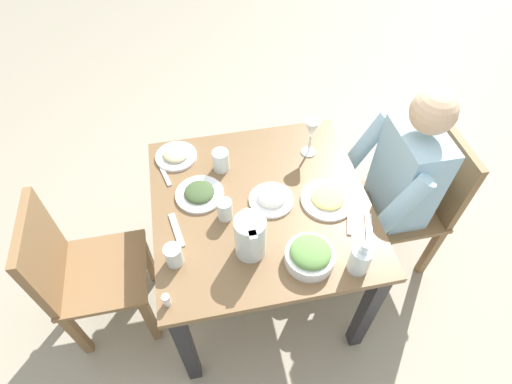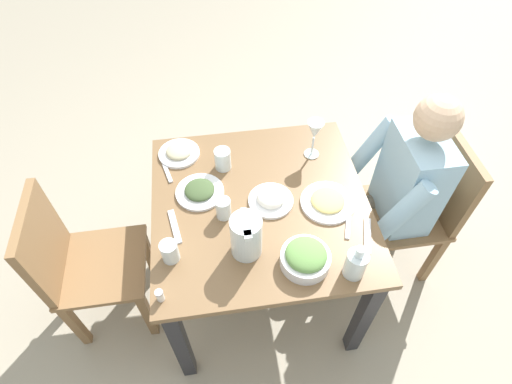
{
  "view_description": "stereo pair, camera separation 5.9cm",
  "coord_description": "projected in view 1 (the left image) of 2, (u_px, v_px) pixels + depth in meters",
  "views": [
    {
      "loc": [
        -1.06,
        0.24,
        2.11
      ],
      "look_at": [
        0.05,
        0.01,
        0.75
      ],
      "focal_mm": 28.87,
      "sensor_mm": 36.0,
      "label": 1
    },
    {
      "loc": [
        -1.07,
        0.18,
        2.11
      ],
      "look_at": [
        0.05,
        0.01,
        0.75
      ],
      "focal_mm": 28.87,
      "sensor_mm": 36.0,
      "label": 2
    }
  ],
  "objects": [
    {
      "name": "plate_dolmas",
      "position": [
        199.0,
        193.0,
        1.77
      ],
      "size": [
        0.21,
        0.21,
        0.04
      ],
      "color": "white",
      "rests_on": "dining_table"
    },
    {
      "name": "oil_carafe",
      "position": [
        360.0,
        260.0,
        1.51
      ],
      "size": [
        0.08,
        0.08,
        0.16
      ],
      "color": "silver",
      "rests_on": "dining_table"
    },
    {
      "name": "knife_far",
      "position": [
        163.0,
        172.0,
        1.86
      ],
      "size": [
        0.18,
        0.06,
        0.01
      ],
      "primitive_type": "cube",
      "rotation": [
        0.0,
        0.0,
        0.26
      ],
      "color": "silver",
      "rests_on": "dining_table"
    },
    {
      "name": "diner_near",
      "position": [
        386.0,
        185.0,
        1.96
      ],
      "size": [
        0.48,
        0.53,
        1.15
      ],
      "color": "#9EC6E0",
      "rests_on": "ground_plane"
    },
    {
      "name": "chair_far",
      "position": [
        79.0,
        270.0,
        1.83
      ],
      "size": [
        0.4,
        0.4,
        0.85
      ],
      "color": "olive",
      "rests_on": "ground_plane"
    },
    {
      "name": "knife_near",
      "position": [
        349.0,
        216.0,
        1.7
      ],
      "size": [
        0.18,
        0.08,
        0.01
      ],
      "primitive_type": "cube",
      "rotation": [
        0.0,
        0.0,
        -0.34
      ],
      "color": "silver",
      "rests_on": "dining_table"
    },
    {
      "name": "water_glass_center",
      "position": [
        221.0,
        161.0,
        1.84
      ],
      "size": [
        0.07,
        0.07,
        0.1
      ],
      "primitive_type": "cylinder",
      "color": "silver",
      "rests_on": "dining_table"
    },
    {
      "name": "salad_bowl",
      "position": [
        310.0,
        255.0,
        1.54
      ],
      "size": [
        0.19,
        0.19,
        0.09
      ],
      "color": "white",
      "rests_on": "dining_table"
    },
    {
      "name": "water_glass_near_right",
      "position": [
        225.0,
        210.0,
        1.67
      ],
      "size": [
        0.06,
        0.06,
        0.1
      ],
      "primitive_type": "cylinder",
      "color": "silver",
      "rests_on": "dining_table"
    },
    {
      "name": "fork_near",
      "position": [
        369.0,
        231.0,
        1.66
      ],
      "size": [
        0.17,
        0.08,
        0.01
      ],
      "primitive_type": "cube",
      "rotation": [
        0.0,
        0.0,
        -0.32
      ],
      "color": "silver",
      "rests_on": "dining_table"
    },
    {
      "name": "salt_shaker",
      "position": [
        166.0,
        300.0,
        1.44
      ],
      "size": [
        0.03,
        0.03,
        0.05
      ],
      "color": "white",
      "rests_on": "dining_table"
    },
    {
      "name": "dining_table",
      "position": [
        261.0,
        219.0,
        1.84
      ],
      "size": [
        0.92,
        0.92,
        0.74
      ],
      "color": "brown",
      "rests_on": "ground_plane"
    },
    {
      "name": "water_glass_far_left",
      "position": [
        174.0,
        255.0,
        1.53
      ],
      "size": [
        0.07,
        0.07,
        0.09
      ],
      "primitive_type": "cylinder",
      "color": "silver",
      "rests_on": "dining_table"
    },
    {
      "name": "wine_glass",
      "position": [
        312.0,
        130.0,
        1.84
      ],
      "size": [
        0.08,
        0.08,
        0.2
      ],
      "color": "silver",
      "rests_on": "dining_table"
    },
    {
      "name": "ground_plane",
      "position": [
        260.0,
        283.0,
        2.32
      ],
      "size": [
        8.0,
        8.0,
        0.0
      ],
      "primitive_type": "plane",
      "color": "#9E937F"
    },
    {
      "name": "fork_far",
      "position": [
        177.0,
        230.0,
        1.66
      ],
      "size": [
        0.17,
        0.06,
        0.01
      ],
      "primitive_type": "cube",
      "rotation": [
        0.0,
        0.0,
        0.18
      ],
      "color": "silver",
      "rests_on": "dining_table"
    },
    {
      "name": "plate_fries",
      "position": [
        328.0,
        198.0,
        1.75
      ],
      "size": [
        0.23,
        0.23,
        0.04
      ],
      "color": "white",
      "rests_on": "dining_table"
    },
    {
      "name": "plate_beans",
      "position": [
        176.0,
        155.0,
        1.91
      ],
      "size": [
        0.19,
        0.19,
        0.04
      ],
      "color": "white",
      "rests_on": "dining_table"
    },
    {
      "name": "chair_near",
      "position": [
        417.0,
        198.0,
        2.1
      ],
      "size": [
        0.4,
        0.4,
        0.85
      ],
      "color": "olive",
      "rests_on": "ground_plane"
    },
    {
      "name": "plate_yoghurt",
      "position": [
        271.0,
        198.0,
        1.74
      ],
      "size": [
        0.19,
        0.19,
        0.06
      ],
      "color": "white",
      "rests_on": "dining_table"
    },
    {
      "name": "water_pitcher",
      "position": [
        250.0,
        236.0,
        1.53
      ],
      "size": [
        0.16,
        0.12,
        0.19
      ],
      "color": "silver",
      "rests_on": "dining_table"
    }
  ]
}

